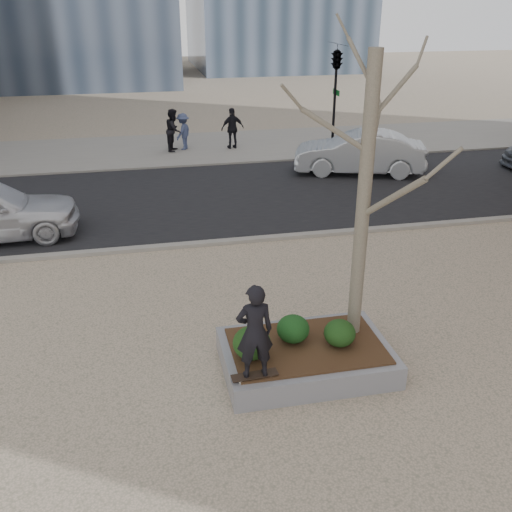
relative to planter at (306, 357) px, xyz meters
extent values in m
plane|color=#C2A78E|center=(-1.00, 0.00, -0.23)|extent=(120.00, 120.00, 0.00)
cube|color=black|center=(-1.00, 10.00, -0.21)|extent=(60.00, 8.00, 0.02)
cube|color=gray|center=(-1.00, 17.00, -0.21)|extent=(60.00, 6.00, 0.02)
cube|color=gray|center=(0.00, 0.00, 0.00)|extent=(3.00, 2.00, 0.45)
cube|color=#382314|center=(0.00, 0.00, 0.25)|extent=(2.70, 1.70, 0.04)
ellipsoid|color=#123A12|center=(-1.03, -0.16, 0.55)|extent=(0.66, 0.66, 0.56)
ellipsoid|color=#103414|center=(-0.20, 0.18, 0.52)|extent=(0.59, 0.59, 0.50)
ellipsoid|color=#103311|center=(0.58, -0.11, 0.51)|extent=(0.57, 0.57, 0.48)
imported|color=black|center=(-1.10, -0.72, 1.13)|extent=(0.61, 0.40, 1.66)
imported|color=#AEB3B7|center=(5.54, 11.65, 0.59)|extent=(5.12, 3.08, 1.59)
imported|color=black|center=(-1.04, 16.61, 0.70)|extent=(0.91, 1.04, 1.80)
imported|color=#404C74|center=(-0.62, 16.76, 0.58)|extent=(1.03, 1.17, 1.57)
imported|color=black|center=(1.53, 16.51, 0.68)|extent=(1.10, 0.61, 1.77)
camera|label=1|loc=(-2.68, -8.27, 5.97)|focal=40.00mm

